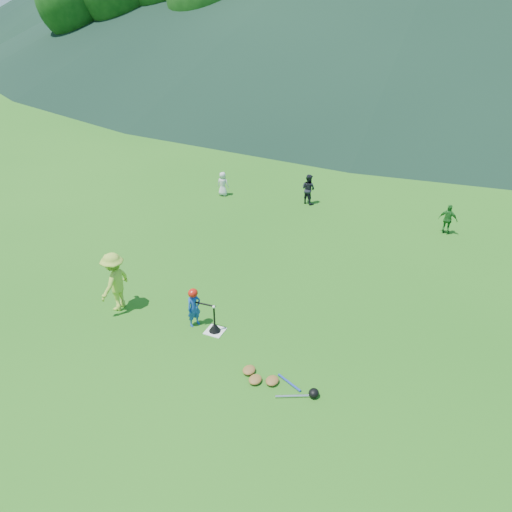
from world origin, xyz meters
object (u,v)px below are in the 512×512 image
Objects in this scene: fielder_a at (223,184)px; fielder_c at (448,219)px; fielder_b at (308,189)px; batting_tee at (215,327)px; batter_child at (194,308)px; home_plate at (215,331)px; adult_coach at (115,282)px; equipment_pile at (272,381)px.

fielder_c reaches higher than fielder_a.
fielder_a is 0.92× the size of fielder_c.
batting_tee is (0.60, -8.82, -0.46)m from fielder_b.
fielder_c is at bearing 177.66° from fielder_a.
home_plate is at bearing -67.62° from batter_child.
batter_child is at bearing 91.99° from adult_coach.
batter_child is 1.52× the size of batting_tee.
fielder_b is at bearing 26.87° from batter_child.
batter_child is 0.87× the size of fielder_b.
home_plate is at bearing 113.89° from fielder_a.
equipment_pile is (4.85, -0.97, -0.75)m from adult_coach.
fielder_c is 9.69m from equipment_pile.
fielder_a is (-4.04, 8.20, 0.48)m from home_plate.
equipment_pile is (2.01, -1.12, -0.06)m from batting_tee.
equipment_pile is (-2.65, -9.31, -0.47)m from fielder_c.
adult_coach reaches higher than home_plate.
home_plate is 0.78m from batter_child.
equipment_pile is (2.01, -1.12, 0.06)m from home_plate.
fielder_a is at bearing 7.87° from fielder_c.
adult_coach reaches higher than equipment_pile.
fielder_b reaches higher than batter_child.
fielder_c reaches higher than batting_tee.
fielder_c is (4.66, 8.20, 0.52)m from home_plate.
batter_child is at bearing 110.55° from fielder_a.
equipment_pile is at bearing 124.30° from fielder_b.
home_plate is 8.86m from fielder_b.
fielder_c is (5.26, -0.63, -0.06)m from fielder_b.
equipment_pile is at bearing 75.79° from adult_coach.
fielder_b is 1.75× the size of batting_tee.
fielder_b reaches higher than fielder_c.
fielder_c is (5.25, 8.15, 0.02)m from batter_child.
fielder_b is at bearing 1.09° from fielder_c.
fielder_c is 1.57× the size of batting_tee.
fielder_b is (3.44, 0.62, 0.10)m from fielder_a.
fielder_a reaches higher than home_plate.
batter_child is at bearing 65.06° from fielder_c.
fielder_b is 1.12× the size of fielder_c.
fielder_a is 0.55× the size of equipment_pile.
batting_tee is at bearing 113.50° from fielder_b.
fielder_a reaches higher than batting_tee.
fielder_b is (-0.00, 8.77, 0.08)m from batter_child.
fielder_c is (7.50, 8.34, -0.29)m from adult_coach.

